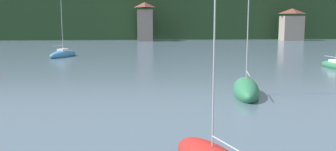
{
  "coord_description": "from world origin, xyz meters",
  "views": [
    {
      "loc": [
        -2.21,
        25.71,
        5.28
      ],
      "look_at": [
        0.0,
        51.84,
        1.39
      ],
      "focal_mm": 39.76,
      "sensor_mm": 36.0,
      "label": 1
    }
  ],
  "objects_px": {
    "shore_building_west": "(145,22)",
    "sailboat_mid_1": "(246,90)",
    "shore_building_westcentral": "(292,25)",
    "sailboat_far_8": "(63,54)",
    "sailboat_far_7": "(336,66)"
  },
  "relations": [
    {
      "from": "shore_building_west",
      "to": "sailboat_mid_1",
      "type": "relative_size",
      "value": 1.11
    },
    {
      "from": "shore_building_westcentral",
      "to": "sailboat_far_8",
      "type": "height_order",
      "value": "sailboat_far_8"
    },
    {
      "from": "shore_building_westcentral",
      "to": "sailboat_mid_1",
      "type": "bearing_deg",
      "value": -115.21
    },
    {
      "from": "shore_building_west",
      "to": "sailboat_mid_1",
      "type": "height_order",
      "value": "shore_building_west"
    },
    {
      "from": "shore_building_westcentral",
      "to": "sailboat_mid_1",
      "type": "relative_size",
      "value": 0.94
    },
    {
      "from": "sailboat_mid_1",
      "to": "sailboat_far_7",
      "type": "height_order",
      "value": "sailboat_mid_1"
    },
    {
      "from": "shore_building_westcentral",
      "to": "sailboat_far_7",
      "type": "xyz_separation_m",
      "value": [
        -19.16,
        -57.33,
        -3.83
      ]
    },
    {
      "from": "shore_building_west",
      "to": "shore_building_westcentral",
      "type": "bearing_deg",
      "value": -1.41
    },
    {
      "from": "shore_building_westcentral",
      "to": "sailboat_far_8",
      "type": "xyz_separation_m",
      "value": [
        -52.08,
        -41.54,
        -3.75
      ]
    },
    {
      "from": "shore_building_westcentral",
      "to": "shore_building_west",
      "type": "bearing_deg",
      "value": 178.59
    },
    {
      "from": "sailboat_mid_1",
      "to": "sailboat_far_7",
      "type": "bearing_deg",
      "value": -33.66
    },
    {
      "from": "shore_building_west",
      "to": "sailboat_mid_1",
      "type": "bearing_deg",
      "value": -85.64
    },
    {
      "from": "sailboat_far_8",
      "to": "shore_building_west",
      "type": "bearing_deg",
      "value": 5.74
    },
    {
      "from": "shore_building_west",
      "to": "shore_building_westcentral",
      "type": "xyz_separation_m",
      "value": [
        39.13,
        -0.96,
        -0.74
      ]
    },
    {
      "from": "shore_building_west",
      "to": "sailboat_far_7",
      "type": "height_order",
      "value": "shore_building_west"
    }
  ]
}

